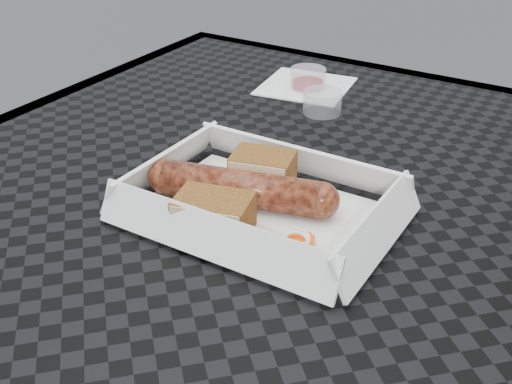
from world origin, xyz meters
TOP-DOWN VIEW (x-y plane):
  - patio_table at (0.00, 0.00)m, footprint 0.80×0.80m
  - food_tray at (0.01, -0.08)m, footprint 0.22×0.15m
  - bratwurst at (-0.01, -0.08)m, footprint 0.19×0.07m
  - bread_near at (-0.01, -0.04)m, footprint 0.07×0.06m
  - bread_far at (-0.01, -0.13)m, footprint 0.08×0.06m
  - veg_garnish at (0.07, -0.11)m, footprint 0.03×0.03m
  - napkin at (-0.11, 0.25)m, footprint 0.14×0.14m
  - condiment_cup_sauce at (-0.10, 0.24)m, footprint 0.05×0.05m
  - condiment_cup_empty at (-0.05, 0.18)m, footprint 0.05×0.05m

SIDE VIEW (x-z plane):
  - patio_table at x=0.00m, z-range 0.30..1.04m
  - napkin at x=-0.11m, z-range 0.74..0.75m
  - food_tray at x=0.01m, z-range 0.74..0.75m
  - veg_garnish at x=0.07m, z-range 0.75..0.75m
  - condiment_cup_sauce at x=-0.10m, z-range 0.74..0.78m
  - condiment_cup_empty at x=-0.05m, z-range 0.74..0.78m
  - bread_far at x=-0.01m, z-range 0.75..0.78m
  - bratwurst at x=-0.01m, z-range 0.75..0.78m
  - bread_near at x=-0.01m, z-range 0.75..0.79m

